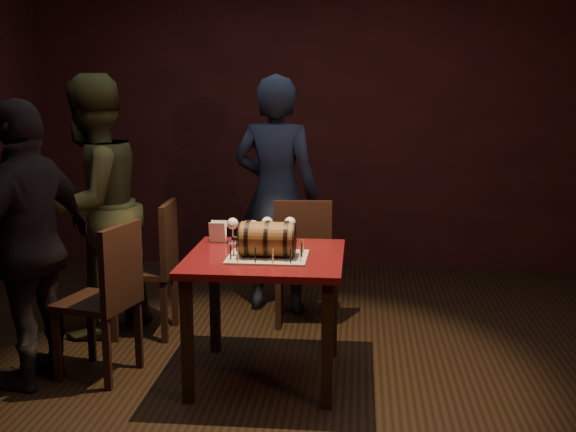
{
  "coord_description": "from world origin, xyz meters",
  "views": [
    {
      "loc": [
        0.5,
        -4.13,
        1.76
      ],
      "look_at": [
        0.09,
        0.05,
        0.95
      ],
      "focal_mm": 45.0,
      "sensor_mm": 36.0,
      "label": 1
    }
  ],
  "objects_px": {
    "wine_glass_right": "(290,224)",
    "pub_table": "(265,273)",
    "wine_glass_mid": "(267,224)",
    "person_left_rear": "(92,206)",
    "barrel_cake": "(267,239)",
    "pint_of_ale": "(251,234)",
    "person_left_front": "(30,244)",
    "chair_left_rear": "(155,261)",
    "chair_left_front": "(108,292)",
    "chair_back": "(303,255)",
    "person_back": "(276,195)",
    "wine_glass_left": "(233,225)"
  },
  "relations": [
    {
      "from": "wine_glass_right",
      "to": "pub_table",
      "type": "bearing_deg",
      "value": -108.34
    },
    {
      "from": "wine_glass_mid",
      "to": "person_left_rear",
      "type": "xyz_separation_m",
      "value": [
        -1.25,
        0.34,
        0.03
      ]
    },
    {
      "from": "barrel_cake",
      "to": "pint_of_ale",
      "type": "xyz_separation_m",
      "value": [
        -0.14,
        0.31,
        -0.04
      ]
    },
    {
      "from": "person_left_front",
      "to": "pint_of_ale",
      "type": "bearing_deg",
      "value": 125.27
    },
    {
      "from": "chair_left_rear",
      "to": "wine_glass_right",
      "type": "bearing_deg",
      "value": -18.44
    },
    {
      "from": "wine_glass_mid",
      "to": "wine_glass_right",
      "type": "height_order",
      "value": "same"
    },
    {
      "from": "chair_left_front",
      "to": "chair_left_rear",
      "type": "bearing_deg",
      "value": 84.46
    },
    {
      "from": "chair_back",
      "to": "chair_left_front",
      "type": "xyz_separation_m",
      "value": [
        -1.07,
        -1.01,
        0.0
      ]
    },
    {
      "from": "chair_back",
      "to": "person_back",
      "type": "bearing_deg",
      "value": 123.12
    },
    {
      "from": "wine_glass_left",
      "to": "person_left_rear",
      "type": "distance_m",
      "value": 1.11
    },
    {
      "from": "wine_glass_left",
      "to": "wine_glass_mid",
      "type": "relative_size",
      "value": 1.0
    },
    {
      "from": "wine_glass_left",
      "to": "wine_glass_right",
      "type": "relative_size",
      "value": 1.0
    },
    {
      "from": "chair_back",
      "to": "person_left_front",
      "type": "relative_size",
      "value": 0.56
    },
    {
      "from": "wine_glass_right",
      "to": "chair_left_front",
      "type": "xyz_separation_m",
      "value": [
        -1.03,
        -0.42,
        -0.35
      ]
    },
    {
      "from": "barrel_cake",
      "to": "chair_back",
      "type": "relative_size",
      "value": 0.39
    },
    {
      "from": "pub_table",
      "to": "pint_of_ale",
      "type": "height_order",
      "value": "pint_of_ale"
    },
    {
      "from": "chair_left_front",
      "to": "person_back",
      "type": "relative_size",
      "value": 0.52
    },
    {
      "from": "chair_left_front",
      "to": "person_back",
      "type": "height_order",
      "value": "person_back"
    },
    {
      "from": "pint_of_ale",
      "to": "person_back",
      "type": "height_order",
      "value": "person_back"
    },
    {
      "from": "chair_left_front",
      "to": "person_left_rear",
      "type": "distance_m",
      "value": 0.91
    },
    {
      "from": "wine_glass_right",
      "to": "chair_back",
      "type": "relative_size",
      "value": 0.17
    },
    {
      "from": "chair_back",
      "to": "person_back",
      "type": "relative_size",
      "value": 0.52
    },
    {
      "from": "wine_glass_left",
      "to": "person_back",
      "type": "height_order",
      "value": "person_back"
    },
    {
      "from": "pub_table",
      "to": "person_left_rear",
      "type": "relative_size",
      "value": 0.5
    },
    {
      "from": "pub_table",
      "to": "person_left_front",
      "type": "bearing_deg",
      "value": -171.87
    },
    {
      "from": "pint_of_ale",
      "to": "barrel_cake",
      "type": "bearing_deg",
      "value": -65.01
    },
    {
      "from": "person_left_rear",
      "to": "wine_glass_left",
      "type": "bearing_deg",
      "value": 93.78
    },
    {
      "from": "chair_back",
      "to": "chair_left_rear",
      "type": "xyz_separation_m",
      "value": [
        -0.99,
        -0.27,
        0.0
      ]
    },
    {
      "from": "barrel_cake",
      "to": "person_left_front",
      "type": "xyz_separation_m",
      "value": [
        -1.35,
        -0.12,
        -0.04
      ]
    },
    {
      "from": "person_back",
      "to": "person_left_rear",
      "type": "distance_m",
      "value": 1.34
    },
    {
      "from": "wine_glass_left",
      "to": "pint_of_ale",
      "type": "relative_size",
      "value": 1.07
    },
    {
      "from": "pub_table",
      "to": "person_left_front",
      "type": "distance_m",
      "value": 1.35
    },
    {
      "from": "wine_glass_mid",
      "to": "person_left_front",
      "type": "distance_m",
      "value": 1.39
    },
    {
      "from": "barrel_cake",
      "to": "person_back",
      "type": "distance_m",
      "value": 1.35
    },
    {
      "from": "chair_left_front",
      "to": "person_back",
      "type": "xyz_separation_m",
      "value": [
        0.84,
        1.36,
        0.37
      ]
    },
    {
      "from": "person_left_rear",
      "to": "chair_left_front",
      "type": "bearing_deg",
      "value": 49.97
    },
    {
      "from": "chair_left_front",
      "to": "person_left_front",
      "type": "bearing_deg",
      "value": -165.47
    },
    {
      "from": "wine_glass_mid",
      "to": "chair_left_rear",
      "type": "xyz_separation_m",
      "value": [
        -0.82,
        0.33,
        -0.34
      ]
    },
    {
      "from": "wine_glass_left",
      "to": "wine_glass_mid",
      "type": "bearing_deg",
      "value": 14.08
    },
    {
      "from": "chair_left_front",
      "to": "pint_of_ale",
      "type": "bearing_deg",
      "value": 21.65
    },
    {
      "from": "barrel_cake",
      "to": "person_back",
      "type": "height_order",
      "value": "person_back"
    },
    {
      "from": "wine_glass_right",
      "to": "pint_of_ale",
      "type": "bearing_deg",
      "value": -155.9
    },
    {
      "from": "wine_glass_mid",
      "to": "chair_left_front",
      "type": "distance_m",
      "value": 1.04
    },
    {
      "from": "wine_glass_mid",
      "to": "chair_back",
      "type": "relative_size",
      "value": 0.17
    },
    {
      "from": "barrel_cake",
      "to": "wine_glass_mid",
      "type": "height_order",
      "value": "barrel_cake"
    },
    {
      "from": "barrel_cake",
      "to": "person_back",
      "type": "relative_size",
      "value": 0.2
    },
    {
      "from": "person_left_front",
      "to": "wine_glass_right",
      "type": "bearing_deg",
      "value": 126.07
    },
    {
      "from": "barrel_cake",
      "to": "chair_back",
      "type": "bearing_deg",
      "value": 82.97
    },
    {
      "from": "pub_table",
      "to": "barrel_cake",
      "type": "distance_m",
      "value": 0.23
    },
    {
      "from": "wine_glass_right",
      "to": "chair_back",
      "type": "distance_m",
      "value": 0.68
    }
  ]
}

